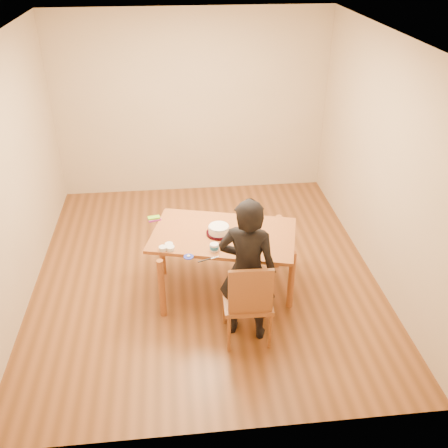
{
  "coord_description": "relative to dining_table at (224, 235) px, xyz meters",
  "views": [
    {
      "loc": [
        -0.3,
        -4.9,
        3.6
      ],
      "look_at": [
        0.19,
        -0.41,
        0.9
      ],
      "focal_mm": 40.0,
      "sensor_mm": 36.0,
      "label": 1
    }
  ],
  "objects": [
    {
      "name": "room_shell",
      "position": [
        -0.19,
        0.7,
        0.62
      ],
      "size": [
        4.0,
        4.5,
        2.7
      ],
      "color": "brown",
      "rests_on": "ground"
    },
    {
      "name": "candy_box_pink",
      "position": [
        -0.75,
        0.37,
        0.03
      ],
      "size": [
        0.15,
        0.11,
        0.02
      ],
      "primitive_type": "cube",
      "rotation": [
        0.0,
        0.0,
        0.3
      ],
      "color": "#DE34AF",
      "rests_on": "dining_table"
    },
    {
      "name": "spatula",
      "position": [
        -0.24,
        -0.48,
        0.02
      ],
      "size": [
        0.14,
        0.06,
        0.01
      ],
      "primitive_type": "cube",
      "rotation": [
        0.0,
        0.0,
        0.36
      ],
      "color": "black",
      "rests_on": "dining_table"
    },
    {
      "name": "frosting_dollop",
      "position": [
        -0.4,
        -0.4,
        0.04
      ],
      "size": [
        0.04,
        0.04,
        0.02
      ],
      "primitive_type": "ellipsoid",
      "color": "white",
      "rests_on": "frosting_lid"
    },
    {
      "name": "ramekin_multi",
      "position": [
        -0.65,
        -0.25,
        0.04
      ],
      "size": [
        0.08,
        0.08,
        0.04
      ],
      "primitive_type": "cylinder",
      "color": "white",
      "rests_on": "dining_table"
    },
    {
      "name": "frosting_dome",
      "position": [
        -0.05,
        -0.0,
        0.12
      ],
      "size": [
        0.22,
        0.22,
        0.03
      ],
      "primitive_type": "ellipsoid",
      "color": "white",
      "rests_on": "cake"
    },
    {
      "name": "candy_box_green",
      "position": [
        -0.75,
        0.37,
        0.05
      ],
      "size": [
        0.15,
        0.09,
        0.02
      ],
      "primitive_type": "cube",
      "rotation": [
        0.0,
        0.0,
        0.21
      ],
      "color": "green",
      "rests_on": "candy_box_pink"
    },
    {
      "name": "frosting_lid",
      "position": [
        -0.4,
        -0.4,
        0.02
      ],
      "size": [
        0.1,
        0.1,
        0.01
      ],
      "primitive_type": "cylinder",
      "color": "#1A27AC",
      "rests_on": "dining_table"
    },
    {
      "name": "dining_table",
      "position": [
        0.0,
        0.0,
        0.0
      ],
      "size": [
        1.71,
        1.27,
        0.04
      ],
      "primitive_type": "cube",
      "rotation": [
        0.0,
        0.0,
        -0.26
      ],
      "color": "brown",
      "rests_on": "floor"
    },
    {
      "name": "ramekin_green",
      "position": [
        -0.58,
        -0.26,
        0.04
      ],
      "size": [
        0.09,
        0.09,
        0.04
      ],
      "primitive_type": "cylinder",
      "color": "white",
      "rests_on": "dining_table"
    },
    {
      "name": "person",
      "position": [
        0.15,
        -0.73,
        0.05
      ],
      "size": [
        0.66,
        0.53,
        1.55
      ],
      "primitive_type": "imported",
      "rotation": [
        0.0,
        0.0,
        2.81
      ],
      "color": "black",
      "rests_on": "floor"
    },
    {
      "name": "frosting_tub",
      "position": [
        -0.13,
        -0.31,
        0.06
      ],
      "size": [
        0.09,
        0.09,
        0.08
      ],
      "primitive_type": "cylinder",
      "color": "white",
      "rests_on": "dining_table"
    },
    {
      "name": "cake",
      "position": [
        -0.05,
        -0.0,
        0.08
      ],
      "size": [
        0.22,
        0.22,
        0.07
      ],
      "primitive_type": "cylinder",
      "color": "white",
      "rests_on": "cake_plate"
    },
    {
      "name": "ramekin_yellow",
      "position": [
        -0.59,
        -0.2,
        0.04
      ],
      "size": [
        0.09,
        0.09,
        0.04
      ],
      "primitive_type": "cylinder",
      "color": "white",
      "rests_on": "dining_table"
    },
    {
      "name": "dining_chair",
      "position": [
        0.15,
        -0.78,
        -0.28
      ],
      "size": [
        0.48,
        0.48,
        0.04
      ],
      "primitive_type": "cube",
      "rotation": [
        0.0,
        0.0,
        -0.03
      ],
      "color": "brown",
      "rests_on": "floor"
    },
    {
      "name": "cake_plate",
      "position": [
        -0.05,
        -0.0,
        0.03
      ],
      "size": [
        0.27,
        0.27,
        0.02
      ],
      "primitive_type": "cylinder",
      "color": "#BA0C35",
      "rests_on": "dining_table"
    }
  ]
}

